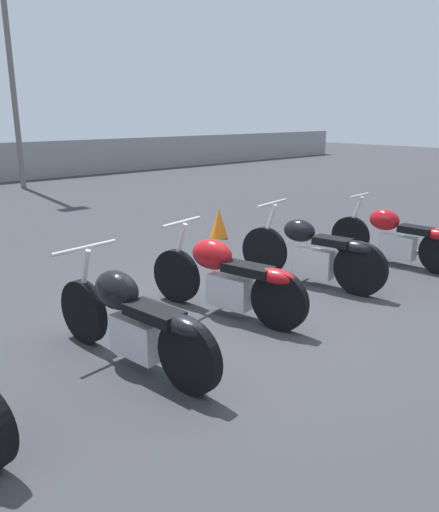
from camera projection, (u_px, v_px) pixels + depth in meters
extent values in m
plane|color=#38383D|center=(230.00, 314.00, 5.65)|extent=(60.00, 60.00, 0.00)
cylinder|color=slate|center=(8.00, 41.00, 14.08)|extent=(0.16, 0.16, 8.32)
cylinder|color=black|center=(84.00, 312.00, 4.89)|extent=(0.17, 0.64, 0.64)
cylinder|color=black|center=(189.00, 357.00, 3.99)|extent=(0.17, 0.64, 0.64)
cube|color=silver|center=(136.00, 337.00, 4.40)|extent=(0.26, 0.54, 0.35)
ellipsoid|color=black|center=(117.00, 290.00, 4.45)|extent=(0.36, 0.53, 0.35)
cube|color=black|center=(154.00, 313.00, 4.17)|extent=(0.30, 0.58, 0.10)
ellipsoid|color=black|center=(184.00, 326.00, 3.95)|extent=(0.25, 0.46, 0.16)
cylinder|color=silver|center=(85.00, 248.00, 4.65)|extent=(0.69, 0.12, 0.04)
cylinder|color=silver|center=(84.00, 280.00, 4.77)|extent=(0.08, 0.26, 0.65)
cylinder|color=silver|center=(158.00, 344.00, 4.42)|extent=(0.14, 0.56, 0.07)
cylinder|color=black|center=(176.00, 276.00, 5.95)|extent=(0.23, 0.65, 0.64)
cylinder|color=black|center=(279.00, 301.00, 5.16)|extent=(0.23, 0.65, 0.64)
cube|color=silver|center=(229.00, 291.00, 5.53)|extent=(0.30, 0.53, 0.35)
ellipsoid|color=#AD1419|center=(212.00, 254.00, 5.56)|extent=(0.39, 0.56, 0.34)
cube|color=black|center=(248.00, 269.00, 5.31)|extent=(0.35, 0.60, 0.10)
ellipsoid|color=#AD1419|center=(276.00, 276.00, 5.12)|extent=(0.29, 0.47, 0.16)
cylinder|color=silver|center=(182.00, 222.00, 5.71)|extent=(0.64, 0.17, 0.04)
cylinder|color=silver|center=(179.00, 249.00, 5.83)|extent=(0.10, 0.26, 0.65)
cylinder|color=silver|center=(246.00, 296.00, 5.56)|extent=(0.18, 0.57, 0.07)
cylinder|color=black|center=(264.00, 251.00, 6.97)|extent=(0.22, 0.68, 0.68)
cylinder|color=black|center=(360.00, 269.00, 6.16)|extent=(0.22, 0.68, 0.68)
cube|color=silver|center=(314.00, 263.00, 6.53)|extent=(0.29, 0.53, 0.37)
ellipsoid|color=black|center=(299.00, 231.00, 6.56)|extent=(0.33, 0.48, 0.30)
cube|color=black|center=(332.00, 241.00, 6.31)|extent=(0.32, 0.51, 0.10)
ellipsoid|color=black|center=(358.00, 247.00, 6.12)|extent=(0.28, 0.47, 0.16)
cylinder|color=silver|center=(272.00, 203.00, 6.72)|extent=(0.71, 0.17, 0.04)
cylinder|color=silver|center=(268.00, 228.00, 6.84)|extent=(0.10, 0.27, 0.67)
cylinder|color=silver|center=(328.00, 268.00, 6.56)|extent=(0.18, 0.59, 0.07)
cylinder|color=black|center=(350.00, 236.00, 7.93)|extent=(0.14, 0.63, 0.62)
cube|color=silver|center=(397.00, 247.00, 7.42)|extent=(0.24, 0.53, 0.34)
ellipsoid|color=#AD1419|center=(384.00, 220.00, 7.48)|extent=(0.30, 0.48, 0.31)
cube|color=black|center=(416.00, 230.00, 7.18)|extent=(0.27, 0.48, 0.10)
cylinder|color=silver|center=(359.00, 195.00, 7.68)|extent=(0.56, 0.08, 0.04)
cylinder|color=silver|center=(355.00, 216.00, 7.81)|extent=(0.07, 0.26, 0.65)
cylinder|color=silver|center=(410.00, 251.00, 7.43)|extent=(0.12, 0.70, 0.07)
cone|color=orange|center=(219.00, 223.00, 9.11)|extent=(0.33, 0.33, 0.53)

